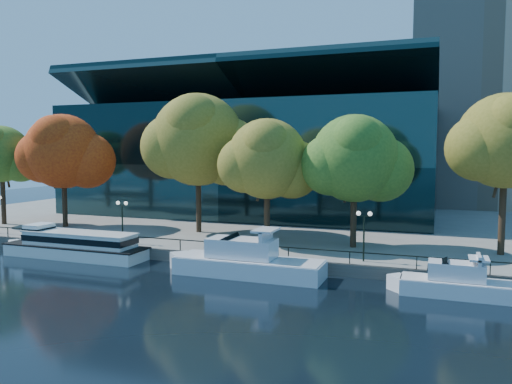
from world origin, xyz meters
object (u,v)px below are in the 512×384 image
at_px(cruiser_far, 456,282).
at_px(tree_0, 2,155).
at_px(tree_4, 356,160).
at_px(lamp_1, 122,212).
at_px(tree_1, 64,153).
at_px(lamp_2, 364,224).
at_px(tour_boat, 72,244).
at_px(tree_2, 199,142).
at_px(tree_5, 508,143).
at_px(tree_3, 268,161).
at_px(cruiser_near, 243,261).

bearing_deg(cruiser_far, tree_0, 169.36).
distance_m(cruiser_far, tree_4, 15.06).
bearing_deg(tree_4, lamp_1, -165.33).
relative_size(tree_1, lamp_2, 3.23).
bearing_deg(lamp_1, tour_boat, -136.20).
distance_m(tree_2, tree_5, 29.50).
height_order(tree_5, lamp_2, tree_5).
bearing_deg(tree_3, tree_1, 175.88).
height_order(cruiser_near, lamp_1, lamp_1).
bearing_deg(tour_boat, tree_4, 19.59).
bearing_deg(tree_5, tree_3, -174.00).
bearing_deg(tree_2, tree_3, -22.73).
bearing_deg(lamp_1, lamp_2, 0.00).
relative_size(cruiser_near, cruiser_far, 1.46).
relative_size(tree_2, lamp_1, 3.70).
xyz_separation_m(tree_1, tree_5, (45.79, 0.31, 0.92)).
bearing_deg(tree_4, tree_5, 4.81).
distance_m(cruiser_near, tree_4, 14.23).
distance_m(cruiser_far, tree_5, 14.81).
bearing_deg(lamp_2, tree_3, 155.09).
distance_m(tour_boat, tree_0, 20.95).
bearing_deg(tree_5, lamp_1, -168.89).
bearing_deg(tour_boat, lamp_1, 43.80).
xyz_separation_m(tree_0, tree_4, (41.87, 0.15, -0.31)).
bearing_deg(tree_4, tree_2, 170.97).
bearing_deg(tree_0, tree_3, -1.61).
xyz_separation_m(cruiser_far, lamp_1, (-29.61, 4.04, 3.05)).
xyz_separation_m(tree_5, lamp_2, (-10.75, -6.59, -6.49)).
distance_m(cruiser_far, lamp_1, 30.04).
bearing_deg(cruiser_near, lamp_1, 164.40).
height_order(cruiser_far, tree_2, tree_2).
bearing_deg(tree_5, tree_4, -175.19).
bearing_deg(cruiser_far, tree_1, 166.14).
relative_size(tree_2, lamp_2, 3.70).
bearing_deg(tree_0, tour_boat, -26.30).
xyz_separation_m(tree_3, lamp_1, (-13.22, -4.45, -4.91)).
relative_size(cruiser_near, tree_0, 1.11).
xyz_separation_m(tree_4, tree_5, (12.35, 1.04, 1.51)).
distance_m(tree_0, tree_5, 54.25).
height_order(tree_1, lamp_2, tree_1).
distance_m(cruiser_far, tree_1, 43.95).
xyz_separation_m(tree_3, tree_5, (20.34, 2.14, 1.58)).
bearing_deg(cruiser_far, tree_3, 152.62).
bearing_deg(cruiser_far, tree_5, 69.62).
relative_size(cruiser_far, lamp_1, 2.24).
relative_size(tree_5, lamp_2, 3.38).
bearing_deg(tree_5, tour_boat, -165.17).
bearing_deg(lamp_1, tree_3, 18.62).
distance_m(tree_0, lamp_2, 44.12).
bearing_deg(tree_3, cruiser_far, -27.38).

